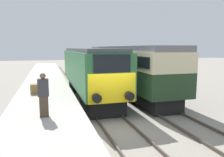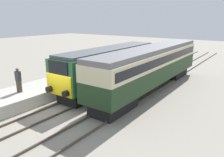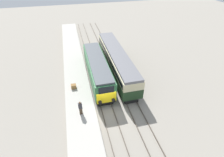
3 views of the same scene
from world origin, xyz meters
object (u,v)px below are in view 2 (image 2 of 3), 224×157
(person_on_platform, at_px, (18,80))
(luggage_crate, at_px, (65,74))
(passenger_carriage, at_px, (152,64))
(locomotive, at_px, (111,66))

(person_on_platform, distance_m, luggage_crate, 5.13)
(person_on_platform, bearing_deg, passenger_carriage, 52.87)
(passenger_carriage, bearing_deg, person_on_platform, -127.13)
(passenger_carriage, height_order, person_on_platform, passenger_carriage)
(luggage_crate, bearing_deg, passenger_carriage, 27.58)
(passenger_carriage, height_order, luggage_crate, passenger_carriage)
(person_on_platform, height_order, luggage_crate, person_on_platform)
(locomotive, xyz_separation_m, passenger_carriage, (3.40, 1.57, 0.28))
(locomotive, distance_m, person_on_platform, 7.96)
(locomotive, relative_size, person_on_platform, 6.96)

